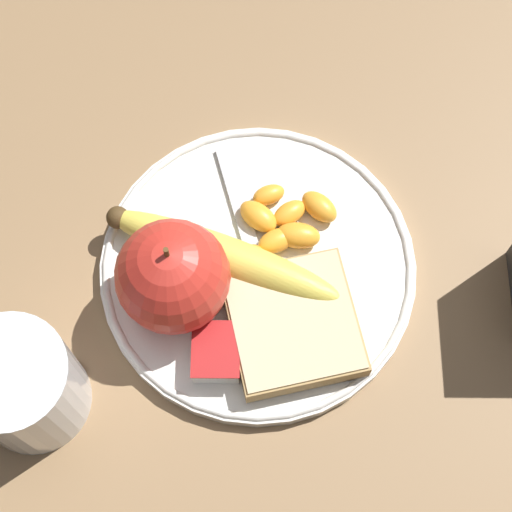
% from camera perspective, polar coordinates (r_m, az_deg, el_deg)
% --- Properties ---
extents(ground_plane, '(3.00, 3.00, 0.00)m').
position_cam_1_polar(ground_plane, '(0.66, 0.00, -1.03)').
color(ground_plane, olive).
extents(plate, '(0.24, 0.24, 0.01)m').
position_cam_1_polar(plate, '(0.66, 0.00, -0.78)').
color(plate, silver).
rests_on(plate, ground_plane).
extents(juice_glass, '(0.08, 0.08, 0.09)m').
position_cam_1_polar(juice_glass, '(0.62, -15.38, -8.42)').
color(juice_glass, silver).
rests_on(juice_glass, ground_plane).
extents(apple, '(0.08, 0.08, 0.09)m').
position_cam_1_polar(apple, '(0.61, -5.72, -1.37)').
color(apple, red).
rests_on(apple, plate).
extents(banana, '(0.10, 0.19, 0.03)m').
position_cam_1_polar(banana, '(0.64, -2.31, -0.07)').
color(banana, '#E0CC4C').
rests_on(banana, plate).
extents(bread_slice, '(0.11, 0.11, 0.02)m').
position_cam_1_polar(bread_slice, '(0.63, 2.35, -4.54)').
color(bread_slice, '#AB8751').
rests_on(bread_slice, plate).
extents(fork, '(0.18, 0.07, 0.00)m').
position_cam_1_polar(fork, '(0.65, -0.05, -0.72)').
color(fork, silver).
rests_on(fork, plate).
extents(jam_packet, '(0.04, 0.03, 0.02)m').
position_cam_1_polar(jam_packet, '(0.62, -2.81, -6.46)').
color(jam_packet, white).
rests_on(jam_packet, plate).
extents(orange_segment_0, '(0.02, 0.03, 0.01)m').
position_cam_1_polar(orange_segment_0, '(0.67, 0.72, 4.10)').
color(orange_segment_0, '#F9A32D').
rests_on(orange_segment_0, plate).
extents(orange_segment_1, '(0.04, 0.04, 0.02)m').
position_cam_1_polar(orange_segment_1, '(0.66, 0.08, 2.66)').
color(orange_segment_1, '#F9A32D').
rests_on(orange_segment_1, plate).
extents(orange_segment_2, '(0.04, 0.04, 0.02)m').
position_cam_1_polar(orange_segment_2, '(0.66, 4.12, 3.29)').
color(orange_segment_2, '#F9A32D').
rests_on(orange_segment_2, plate).
extents(orange_segment_3, '(0.02, 0.04, 0.02)m').
position_cam_1_polar(orange_segment_3, '(0.65, 2.69, 1.38)').
color(orange_segment_3, '#F9A32D').
rests_on(orange_segment_3, plate).
extents(orange_segment_4, '(0.03, 0.03, 0.02)m').
position_cam_1_polar(orange_segment_4, '(0.66, 2.11, 2.87)').
color(orange_segment_4, '#F9A32D').
rests_on(orange_segment_4, plate).
extents(orange_segment_5, '(0.03, 0.03, 0.02)m').
position_cam_1_polar(orange_segment_5, '(0.65, 0.12, -0.02)').
color(orange_segment_5, '#F9A32D').
rests_on(orange_segment_5, plate).
extents(orange_segment_6, '(0.03, 0.03, 0.02)m').
position_cam_1_polar(orange_segment_6, '(0.65, 1.26, 1.03)').
color(orange_segment_6, '#F9A32D').
rests_on(orange_segment_6, plate).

